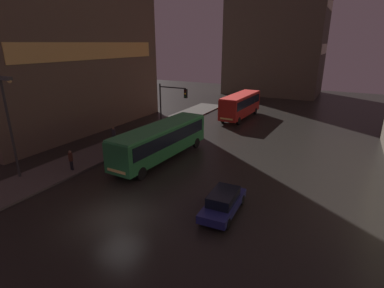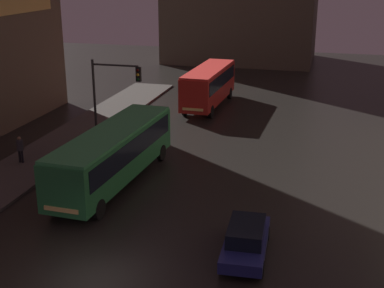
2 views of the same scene
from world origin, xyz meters
name	(u,v)px [view 1 (image 1 of 2)]	position (x,y,z in m)	size (l,w,h in m)	color
ground_plane	(119,218)	(0.00, 0.00, 0.00)	(120.00, 120.00, 0.00)	black
sidewalk_left	(116,146)	(-9.00, 10.00, 0.07)	(4.00, 48.00, 0.15)	#47423D
building_left_tower	(58,15)	(-19.10, 13.53, 12.86)	(10.07, 23.59, 25.73)	brown
building_far_backdrop	(277,28)	(-3.14, 51.40, 12.66)	(18.07, 12.00, 25.32)	#4C4238
bus_near	(161,139)	(-2.96, 9.25, 1.93)	(3.08, 11.44, 3.12)	#236B38
bus_far	(240,104)	(-1.76, 27.15, 2.05)	(2.72, 9.62, 3.33)	#AD1E19
car_taxi	(223,202)	(5.34, 3.41, 0.74)	(1.93, 4.46, 1.43)	navy
pedestrian_near	(71,159)	(-7.90, 3.53, 1.12)	(0.41, 0.41, 1.66)	black
pedestrian_mid	(114,133)	(-9.62, 10.53, 1.14)	(0.57, 0.57, 1.65)	black
traffic_light_main	(170,103)	(-5.26, 14.52, 4.03)	(3.30, 0.35, 5.93)	#2D2D2D
street_lamp_sidewalk	(9,113)	(-10.22, 0.74, 5.21)	(1.25, 0.36, 7.65)	#2D2D2D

